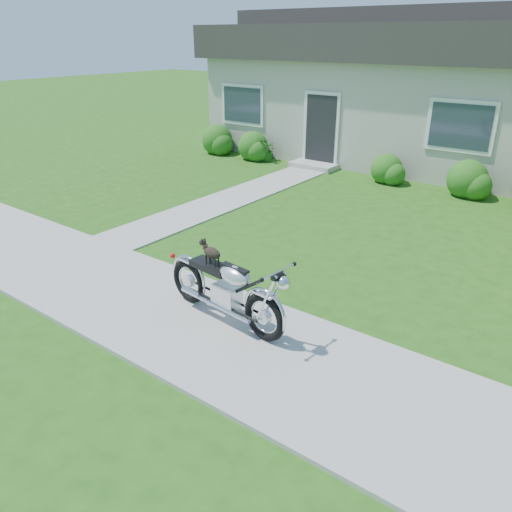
{
  "coord_description": "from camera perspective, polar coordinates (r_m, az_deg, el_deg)",
  "views": [
    {
      "loc": [
        6.09,
        -4.3,
        3.7
      ],
      "look_at": [
        2.09,
        1.0,
        0.75
      ],
      "focal_mm": 35.0,
      "sensor_mm": 36.0,
      "label": 1
    }
  ],
  "objects": [
    {
      "name": "shrub_row",
      "position": [
        14.46,
        12.28,
        10.35
      ],
      "size": [
        10.91,
        1.14,
        1.14
      ],
      "color": "#286019",
      "rests_on": "ground"
    },
    {
      "name": "house",
      "position": [
        17.46,
        17.36,
        17.86
      ],
      "size": [
        12.6,
        7.03,
        4.5
      ],
      "color": "#BBB8A9",
      "rests_on": "ground"
    },
    {
      "name": "ground",
      "position": [
        8.32,
        -15.84,
        -3.44
      ],
      "size": [
        80.0,
        80.0,
        0.0
      ],
      "primitive_type": "plane",
      "color": "#235114",
      "rests_on": "ground"
    },
    {
      "name": "sidewalk",
      "position": [
        8.31,
        -15.86,
        -3.31
      ],
      "size": [
        24.0,
        2.2,
        0.04
      ],
      "primitive_type": "cube",
      "color": "#9E9B93",
      "rests_on": "ground"
    },
    {
      "name": "motorcycle_with_dog",
      "position": [
        6.82,
        -3.4,
        -3.75
      ],
      "size": [
        2.22,
        0.6,
        1.1
      ],
      "rotation": [
        0.0,
        0.0,
        -0.1
      ],
      "color": "black",
      "rests_on": "sidewalk"
    },
    {
      "name": "potted_plant_right",
      "position": [
        14.31,
        14.34,
        9.59
      ],
      "size": [
        0.51,
        0.51,
        0.66
      ],
      "primitive_type": "imported",
      "rotation": [
        0.0,
        0.0,
        0.56
      ],
      "color": "#2C5B19",
      "rests_on": "ground"
    },
    {
      "name": "walkway",
      "position": [
        12.56,
        -2.07,
        6.86
      ],
      "size": [
        1.2,
        8.0,
        0.03
      ],
      "primitive_type": "cube",
      "color": "#9E9B93",
      "rests_on": "ground"
    },
    {
      "name": "potted_plant_left",
      "position": [
        16.19,
        1.28,
        12.04
      ],
      "size": [
        0.83,
        0.78,
        0.72
      ],
      "primitive_type": "imported",
      "rotation": [
        0.0,
        0.0,
        5.85
      ],
      "color": "#1E6019",
      "rests_on": "ground"
    }
  ]
}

